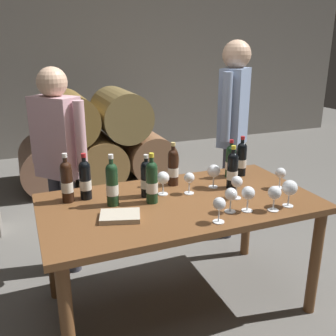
{
  "coord_description": "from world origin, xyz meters",
  "views": [
    {
      "loc": [
        -0.88,
        -2.0,
        1.69
      ],
      "look_at": [
        0.0,
        0.2,
        0.91
      ],
      "focal_mm": 40.73,
      "sensor_mm": 36.0,
      "label": 1
    }
  ],
  "objects_px": {
    "wine_glass_8": "(189,179)",
    "taster_seated_left": "(59,156)",
    "wine_bottle_2": "(231,161)",
    "wine_bottle_6": "(241,159)",
    "wine_bottle_5": "(152,182)",
    "wine_glass_6": "(163,178)",
    "wine_bottle_0": "(85,179)",
    "wine_glass_3": "(275,193)",
    "wine_bottle_8": "(173,167)",
    "wine_glass_4": "(237,183)",
    "tasting_notebook": "(120,216)",
    "wine_bottle_3": "(67,181)",
    "sommelier_presenting": "(233,123)",
    "wine_bottle_1": "(232,170)",
    "wine_bottle_4": "(146,178)",
    "wine_glass_0": "(231,195)",
    "wine_glass_2": "(219,205)",
    "wine_glass_7": "(248,194)",
    "dining_table": "(180,214)",
    "wine_bottle_7": "(112,184)",
    "wine_glass_5": "(290,188)",
    "wine_glass_1": "(214,171)"
  },
  "relations": [
    {
      "from": "wine_bottle_1",
      "to": "wine_bottle_7",
      "type": "height_order",
      "value": "wine_bottle_7"
    },
    {
      "from": "tasting_notebook",
      "to": "wine_glass_0",
      "type": "bearing_deg",
      "value": 2.76
    },
    {
      "from": "dining_table",
      "to": "wine_bottle_8",
      "type": "distance_m",
      "value": 0.35
    },
    {
      "from": "wine_bottle_2",
      "to": "taster_seated_left",
      "type": "xyz_separation_m",
      "value": [
        -1.15,
        0.46,
        0.04
      ]
    },
    {
      "from": "wine_glass_6",
      "to": "wine_bottle_4",
      "type": "bearing_deg",
      "value": 174.11
    },
    {
      "from": "wine_glass_3",
      "to": "wine_glass_5",
      "type": "xyz_separation_m",
      "value": [
        0.12,
        0.02,
        0.01
      ]
    },
    {
      "from": "dining_table",
      "to": "wine_bottle_7",
      "type": "bearing_deg",
      "value": 167.92
    },
    {
      "from": "tasting_notebook",
      "to": "wine_glass_2",
      "type": "bearing_deg",
      "value": -9.98
    },
    {
      "from": "wine_bottle_0",
      "to": "wine_bottle_1",
      "type": "distance_m",
      "value": 0.96
    },
    {
      "from": "wine_bottle_5",
      "to": "taster_seated_left",
      "type": "relative_size",
      "value": 0.2
    },
    {
      "from": "wine_glass_0",
      "to": "wine_glass_1",
      "type": "relative_size",
      "value": 0.92
    },
    {
      "from": "wine_bottle_6",
      "to": "sommelier_presenting",
      "type": "relative_size",
      "value": 0.17
    },
    {
      "from": "wine_glass_2",
      "to": "wine_bottle_5",
      "type": "bearing_deg",
      "value": 121.95
    },
    {
      "from": "tasting_notebook",
      "to": "wine_glass_6",
      "type": "bearing_deg",
      "value": 51.34
    },
    {
      "from": "dining_table",
      "to": "wine_glass_6",
      "type": "height_order",
      "value": "wine_glass_6"
    },
    {
      "from": "wine_bottle_3",
      "to": "sommelier_presenting",
      "type": "distance_m",
      "value": 1.55
    },
    {
      "from": "wine_bottle_3",
      "to": "wine_bottle_4",
      "type": "bearing_deg",
      "value": -11.6
    },
    {
      "from": "wine_bottle_4",
      "to": "wine_glass_4",
      "type": "bearing_deg",
      "value": -25.28
    },
    {
      "from": "wine_bottle_5",
      "to": "wine_glass_7",
      "type": "height_order",
      "value": "wine_bottle_5"
    },
    {
      "from": "wine_bottle_4",
      "to": "sommelier_presenting",
      "type": "xyz_separation_m",
      "value": [
        0.98,
        0.61,
        0.16
      ]
    },
    {
      "from": "wine_glass_0",
      "to": "wine_glass_6",
      "type": "relative_size",
      "value": 0.95
    },
    {
      "from": "wine_glass_6",
      "to": "wine_glass_2",
      "type": "bearing_deg",
      "value": -74.29
    },
    {
      "from": "wine_glass_4",
      "to": "sommelier_presenting",
      "type": "relative_size",
      "value": 0.09
    },
    {
      "from": "wine_bottle_0",
      "to": "sommelier_presenting",
      "type": "height_order",
      "value": "sommelier_presenting"
    },
    {
      "from": "wine_bottle_7",
      "to": "wine_glass_7",
      "type": "height_order",
      "value": "wine_bottle_7"
    },
    {
      "from": "dining_table",
      "to": "wine_glass_8",
      "type": "distance_m",
      "value": 0.23
    },
    {
      "from": "wine_glass_0",
      "to": "wine_glass_7",
      "type": "relative_size",
      "value": 0.97
    },
    {
      "from": "wine_glass_2",
      "to": "wine_glass_7",
      "type": "bearing_deg",
      "value": 16.54
    },
    {
      "from": "wine_bottle_0",
      "to": "wine_glass_0",
      "type": "relative_size",
      "value": 2.0
    },
    {
      "from": "wine_bottle_6",
      "to": "wine_glass_4",
      "type": "distance_m",
      "value": 0.45
    },
    {
      "from": "wine_bottle_8",
      "to": "wine_glass_4",
      "type": "bearing_deg",
      "value": -53.13
    },
    {
      "from": "wine_bottle_4",
      "to": "wine_glass_0",
      "type": "distance_m",
      "value": 0.55
    },
    {
      "from": "wine_glass_6",
      "to": "sommelier_presenting",
      "type": "distance_m",
      "value": 1.09
    },
    {
      "from": "wine_bottle_5",
      "to": "wine_glass_0",
      "type": "bearing_deg",
      "value": -38.93
    },
    {
      "from": "dining_table",
      "to": "wine_bottle_2",
      "type": "distance_m",
      "value": 0.61
    },
    {
      "from": "wine_glass_8",
      "to": "taster_seated_left",
      "type": "xyz_separation_m",
      "value": [
        -0.73,
        0.64,
        0.06
      ]
    },
    {
      "from": "wine_glass_2",
      "to": "taster_seated_left",
      "type": "height_order",
      "value": "taster_seated_left"
    },
    {
      "from": "wine_glass_6",
      "to": "tasting_notebook",
      "type": "bearing_deg",
      "value": -145.31
    },
    {
      "from": "wine_bottle_8",
      "to": "dining_table",
      "type": "bearing_deg",
      "value": -103.57
    },
    {
      "from": "wine_bottle_0",
      "to": "wine_glass_3",
      "type": "relative_size",
      "value": 1.94
    },
    {
      "from": "wine_glass_3",
      "to": "dining_table",
      "type": "bearing_deg",
      "value": 142.57
    },
    {
      "from": "wine_bottle_2",
      "to": "wine_bottle_6",
      "type": "bearing_deg",
      "value": 2.53
    },
    {
      "from": "wine_bottle_1",
      "to": "wine_glass_5",
      "type": "height_order",
      "value": "wine_bottle_1"
    },
    {
      "from": "wine_bottle_4",
      "to": "wine_bottle_5",
      "type": "xyz_separation_m",
      "value": [
        -0.0,
        -0.1,
        0.01
      ]
    },
    {
      "from": "wine_bottle_7",
      "to": "wine_glass_2",
      "type": "xyz_separation_m",
      "value": [
        0.48,
        -0.44,
        -0.03
      ]
    },
    {
      "from": "wine_bottle_8",
      "to": "wine_glass_2",
      "type": "xyz_separation_m",
      "value": [
        0.01,
        -0.62,
        -0.03
      ]
    },
    {
      "from": "wine_bottle_5",
      "to": "wine_glass_6",
      "type": "xyz_separation_m",
      "value": [
        0.11,
        0.09,
        -0.03
      ]
    },
    {
      "from": "wine_glass_2",
      "to": "wine_glass_7",
      "type": "xyz_separation_m",
      "value": [
        0.23,
        0.07,
        0.0
      ]
    },
    {
      "from": "wine_bottle_7",
      "to": "wine_glass_1",
      "type": "xyz_separation_m",
      "value": [
        0.7,
        0.04,
        -0.02
      ]
    },
    {
      "from": "wine_bottle_5",
      "to": "wine_glass_5",
      "type": "height_order",
      "value": "wine_bottle_5"
    }
  ]
}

